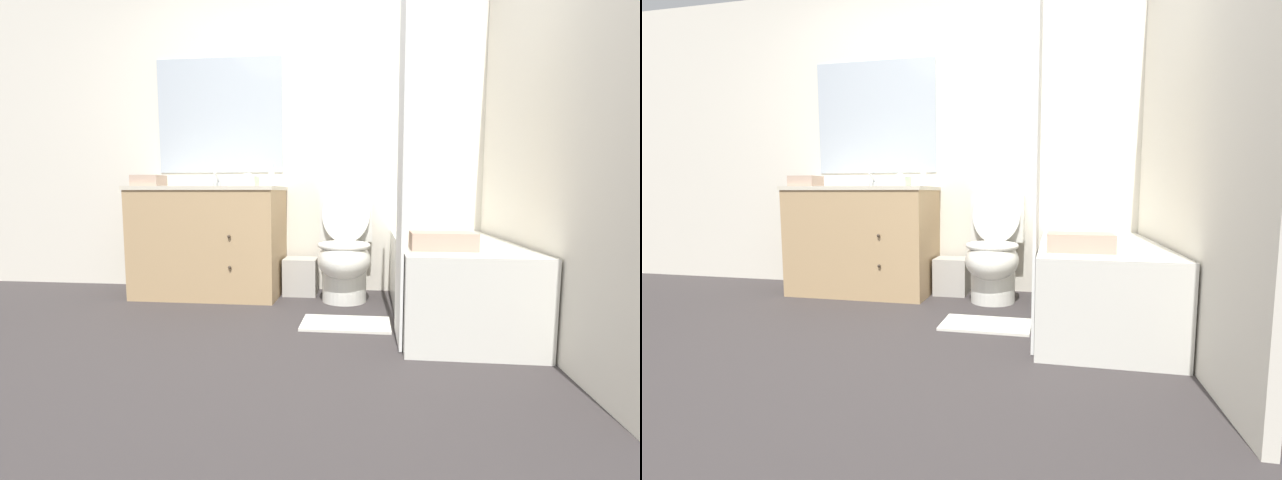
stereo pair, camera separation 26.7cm
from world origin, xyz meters
TOP-DOWN VIEW (x-y plane):
  - ground_plane at (0.00, 0.00)m, footprint 14.00×14.00m
  - wall_back at (-0.01, 1.63)m, footprint 8.00×0.06m
  - wall_right at (1.37, 0.80)m, footprint 0.05×2.61m
  - vanity_cabinet at (-0.78, 1.32)m, footprint 1.13×0.61m
  - sink_faucet at (-0.78, 1.53)m, footprint 0.14×0.12m
  - toilet at (0.28, 1.27)m, footprint 0.41×0.65m
  - bathtub at (0.99, 0.87)m, footprint 0.70×1.49m
  - shower_curtain at (0.63, 0.40)m, footprint 0.01×0.39m
  - wastebasket at (-0.07, 1.40)m, footprint 0.26×0.22m
  - tissue_box at (-0.47, 1.31)m, footprint 0.14×0.14m
  - soap_dispenser at (-0.30, 1.40)m, footprint 0.05×0.05m
  - hand_towel_folded at (-1.20, 1.18)m, footprint 0.21×0.18m
  - bath_towel_folded at (0.86, 0.44)m, footprint 0.34×0.22m
  - bath_mat at (0.33, 0.64)m, footprint 0.54×0.31m

SIDE VIEW (x-z plane):
  - ground_plane at x=0.00m, z-range 0.00..0.00m
  - bath_mat at x=0.33m, z-range 0.00..0.02m
  - wastebasket at x=-0.07m, z-range 0.00..0.29m
  - bathtub at x=0.99m, z-range 0.00..0.51m
  - toilet at x=0.28m, z-range -0.07..0.79m
  - vanity_cabinet at x=-0.78m, z-range 0.01..0.87m
  - bath_towel_folded at x=0.86m, z-range 0.51..0.60m
  - sink_faucet at x=-0.78m, z-range 0.83..0.96m
  - tissue_box at x=-0.47m, z-range 0.85..0.95m
  - hand_towel_folded at x=-1.20m, z-range 0.86..0.94m
  - soap_dispenser at x=-0.30m, z-range 0.85..1.02m
  - shower_curtain at x=0.63m, z-range 0.00..1.90m
  - wall_right at x=1.37m, z-range 0.00..2.50m
  - wall_back at x=-0.01m, z-range 0.00..2.50m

